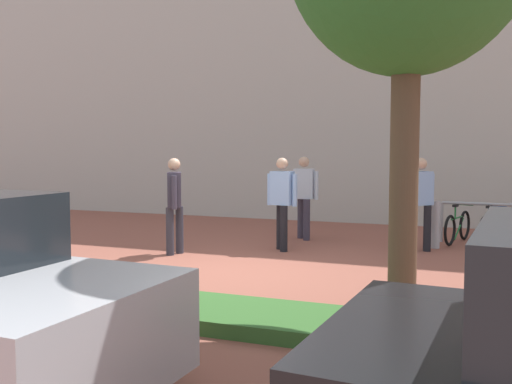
# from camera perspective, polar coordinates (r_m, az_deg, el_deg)

# --- Properties ---
(ground_plane) EXTENTS (60.00, 60.00, 0.00)m
(ground_plane) POSITION_cam_1_polar(r_m,az_deg,el_deg) (8.94, -3.03, -7.91)
(ground_plane) COLOR brown
(building_facade) EXTENTS (28.00, 1.20, 10.00)m
(building_facade) POSITION_cam_1_polar(r_m,az_deg,el_deg) (15.80, 7.93, 15.64)
(building_facade) COLOR #B2ADA3
(building_facade) RESTS_ON ground
(planter_strip) EXTENTS (7.00, 1.10, 0.16)m
(planter_strip) POSITION_cam_1_polar(r_m,az_deg,el_deg) (7.23, -14.52, -10.35)
(planter_strip) COLOR #336028
(planter_strip) RESTS_ON ground
(bollard_steel) EXTENTS (0.16, 0.16, 0.90)m
(bollard_steel) POSITION_cam_1_polar(r_m,az_deg,el_deg) (11.48, 17.27, -3.09)
(bollard_steel) COLOR #ADADB2
(bollard_steel) RESTS_ON ground
(person_suited_navy) EXTENTS (0.40, 0.55, 1.72)m
(person_suited_navy) POSITION_cam_1_polar(r_m,az_deg,el_deg) (10.40, -8.03, -0.74)
(person_suited_navy) COLOR #2D2D38
(person_suited_navy) RESTS_ON ground
(person_casual_tan) EXTENTS (0.60, 0.37, 1.72)m
(person_casual_tan) POSITION_cam_1_polar(r_m,az_deg,el_deg) (10.69, 2.58, -0.56)
(person_casual_tan) COLOR black
(person_casual_tan) RESTS_ON ground
(person_shirt_white) EXTENTS (0.46, 0.46, 1.72)m
(person_shirt_white) POSITION_cam_1_polar(r_m,az_deg,el_deg) (11.06, 15.86, -0.56)
(person_shirt_white) COLOR black
(person_shirt_white) RESTS_ON ground
(person_shirt_blue) EXTENTS (0.61, 0.36, 1.72)m
(person_shirt_blue) POSITION_cam_1_polar(r_m,az_deg,el_deg) (12.03, 4.73, -0.02)
(person_shirt_blue) COLOR #383342
(person_shirt_blue) RESTS_ON ground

